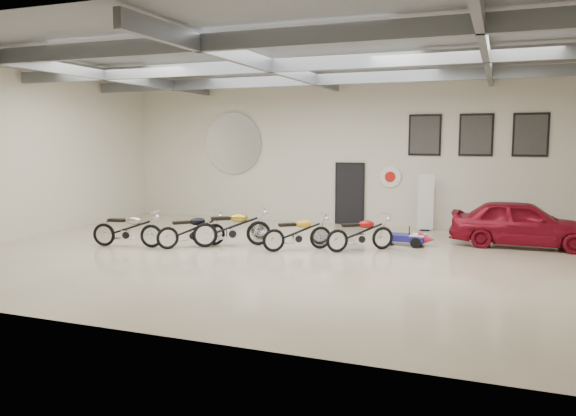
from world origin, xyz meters
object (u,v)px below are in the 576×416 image
at_px(motorcycle_red, 360,233).
at_px(go_kart, 407,235).
at_px(banner_stand, 426,202).
at_px(motorcycle_silver, 127,228).
at_px(motorcycle_gold, 232,227).
at_px(motorcycle_black, 191,230).
at_px(motorcycle_yellow, 297,232).
at_px(vintage_car, 522,223).

height_order(motorcycle_red, go_kart, motorcycle_red).
xyz_separation_m(banner_stand, motorcycle_silver, (-7.34, -5.77, -0.41)).
relative_size(banner_stand, go_kart, 1.18).
bearing_deg(motorcycle_silver, motorcycle_gold, 10.49).
bearing_deg(motorcycle_red, motorcycle_black, 155.44).
xyz_separation_m(motorcycle_black, motorcycle_yellow, (2.88, 0.63, 0.00)).
xyz_separation_m(motorcycle_silver, motorcycle_yellow, (4.56, 1.21, -0.02)).
bearing_deg(vintage_car, motorcycle_gold, 110.57).
height_order(banner_stand, motorcycle_gold, banner_stand).
relative_size(motorcycle_silver, motorcycle_black, 1.05).
height_order(motorcycle_yellow, vintage_car, vintage_car).
relative_size(go_kart, vintage_car, 0.41).
xyz_separation_m(banner_stand, motorcycle_yellow, (-2.78, -4.56, -0.44)).
distance_m(motorcycle_silver, motorcycle_gold, 2.89).
distance_m(banner_stand, motorcycle_yellow, 5.36).
height_order(motorcycle_silver, go_kart, motorcycle_silver).
distance_m(motorcycle_black, vintage_car, 9.16).
distance_m(motorcycle_gold, motorcycle_red, 3.54).
bearing_deg(banner_stand, motorcycle_black, -148.16).
height_order(motorcycle_black, go_kart, motorcycle_black).
bearing_deg(motorcycle_yellow, banner_stand, 18.94).
bearing_deg(motorcycle_red, go_kart, 10.36).
height_order(motorcycle_yellow, motorcycle_red, same).
bearing_deg(motorcycle_yellow, motorcycle_black, 152.53).
bearing_deg(vintage_car, go_kart, 107.88).
relative_size(banner_stand, motorcycle_red, 0.98).
relative_size(motorcycle_gold, go_kart, 1.35).
relative_size(banner_stand, motorcycle_black, 0.98).
relative_size(banner_stand, motorcycle_silver, 0.94).
relative_size(motorcycle_gold, motorcycle_red, 1.12).
height_order(banner_stand, motorcycle_red, banner_stand).
relative_size(motorcycle_black, go_kart, 1.21).
bearing_deg(motorcycle_yellow, go_kart, -5.92).
distance_m(banner_stand, go_kart, 2.87).
bearing_deg(motorcycle_gold, motorcycle_black, 173.61).
relative_size(banner_stand, vintage_car, 0.49).
relative_size(motorcycle_black, vintage_car, 0.50).
distance_m(banner_stand, vintage_car, 3.39).
bearing_deg(motorcycle_gold, motorcycle_silver, 168.82).
height_order(motorcycle_gold, motorcycle_yellow, motorcycle_gold).
bearing_deg(motorcycle_red, motorcycle_gold, 151.55).
relative_size(motorcycle_black, motorcycle_red, 1.00).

